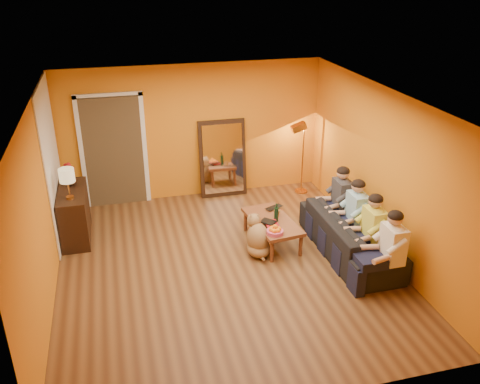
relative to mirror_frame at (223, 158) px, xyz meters
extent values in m
cube|color=brown|center=(-0.55, -2.63, -0.76)|extent=(5.00, 5.50, 0.00)
cube|color=white|center=(-0.55, -2.63, 1.84)|extent=(5.00, 5.50, 0.00)
cube|color=orange|center=(-0.55, 0.12, 0.54)|extent=(5.00, 0.00, 2.60)
cube|color=orange|center=(-3.05, -2.63, 0.54)|extent=(0.00, 5.50, 2.60)
cube|color=orange|center=(1.95, -2.63, 0.54)|extent=(0.00, 5.50, 2.60)
cube|color=white|center=(-3.04, -0.88, 0.54)|extent=(0.02, 1.90, 2.58)
cube|color=#3F2D19|center=(-2.05, 0.20, 0.29)|extent=(1.06, 0.30, 2.10)
cube|color=white|center=(-2.62, 0.08, 0.29)|extent=(0.08, 0.06, 2.20)
cube|color=white|center=(-1.48, 0.08, 0.29)|extent=(0.08, 0.06, 2.20)
cube|color=white|center=(-2.05, 0.08, 1.36)|extent=(1.22, 0.06, 0.08)
cube|color=black|center=(0.00, 0.00, 0.00)|extent=(0.92, 0.27, 1.51)
cube|color=white|center=(0.00, -0.04, 0.00)|extent=(0.78, 0.21, 1.35)
cube|color=black|center=(-2.79, -1.08, -0.34)|extent=(0.44, 1.18, 0.85)
imported|color=black|center=(1.45, -2.73, -0.44)|extent=(2.22, 0.87, 0.65)
cylinder|color=black|center=(0.40, -2.15, -0.18)|extent=(0.07, 0.07, 0.31)
imported|color=#B27F3F|center=(0.47, -1.98, -0.29)|extent=(0.13, 0.13, 0.10)
imported|color=black|center=(0.53, -1.75, -0.33)|extent=(0.38, 0.32, 0.03)
imported|color=black|center=(0.17, -2.30, -0.33)|extent=(0.22, 0.29, 0.03)
imported|color=maroon|center=(0.18, -2.29, -0.30)|extent=(0.22, 0.28, 0.02)
imported|color=black|center=(0.17, -2.31, -0.28)|extent=(0.29, 0.29, 0.02)
imported|color=black|center=(-2.79, -0.83, 0.19)|extent=(0.20, 0.20, 0.21)
camera|label=1|loc=(-2.00, -9.10, 3.53)|focal=38.00mm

